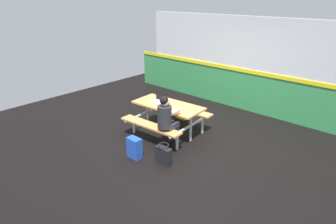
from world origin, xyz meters
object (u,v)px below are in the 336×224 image
object	(u,v)px
tote_bag_bright	(164,155)
picnic_table_main	(168,111)
backpack_dark	(135,148)
satchel_spare	(182,111)
student_nearer	(167,118)
laptop_silver	(159,100)

from	to	relation	value
tote_bag_bright	picnic_table_main	bearing A→B (deg)	128.43
picnic_table_main	backpack_dark	xyz separation A→B (m)	(0.24, -1.29, -0.36)
backpack_dark	tote_bag_bright	size ratio (longest dim) A/B	1.02
backpack_dark	satchel_spare	bearing A→B (deg)	104.30
picnic_table_main	satchel_spare	xyz separation A→B (m)	(-0.32, 0.92, -0.36)
picnic_table_main	satchel_spare	distance (m)	1.03
tote_bag_bright	student_nearer	bearing A→B (deg)	126.84
picnic_table_main	tote_bag_bright	bearing A→B (deg)	-51.57
picnic_table_main	student_nearer	world-z (taller)	student_nearer
laptop_silver	backpack_dark	size ratio (longest dim) A/B	0.76
laptop_silver	tote_bag_bright	xyz separation A→B (m)	(1.14, -1.09, -0.59)
picnic_table_main	laptop_silver	distance (m)	0.36
laptop_silver	student_nearer	bearing A→B (deg)	-36.58
picnic_table_main	tote_bag_bright	distance (m)	1.42
picnic_table_main	laptop_silver	size ratio (longest dim) A/B	5.13
satchel_spare	student_nearer	bearing A→B (deg)	-62.17
backpack_dark	picnic_table_main	bearing A→B (deg)	100.68
picnic_table_main	tote_bag_bright	xyz separation A→B (m)	(0.85, -1.07, -0.38)
laptop_silver	satchel_spare	bearing A→B (deg)	91.61
laptop_silver	tote_bag_bright	world-z (taller)	laptop_silver
backpack_dark	tote_bag_bright	bearing A→B (deg)	19.63
laptop_silver	satchel_spare	distance (m)	1.06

